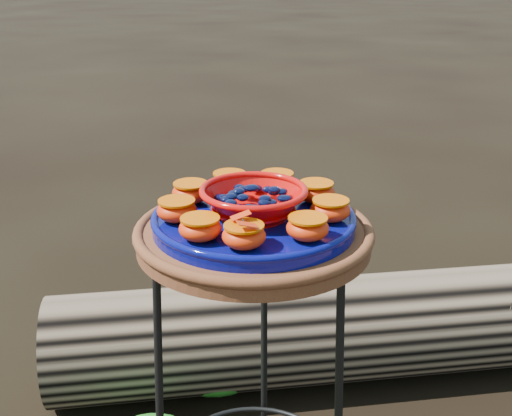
# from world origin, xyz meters

# --- Properties ---
(plant_stand) EXTENTS (0.44, 0.44, 0.70)m
(plant_stand) POSITION_xyz_m (0.00, 0.00, 0.35)
(plant_stand) COLOR black
(plant_stand) RESTS_ON ground
(terracotta_saucer) EXTENTS (0.45, 0.45, 0.04)m
(terracotta_saucer) POSITION_xyz_m (0.00, 0.00, 0.72)
(terracotta_saucer) COLOR #552516
(terracotta_saucer) RESTS_ON plant_stand
(cobalt_plate) EXTENTS (0.39, 0.39, 0.03)m
(cobalt_plate) POSITION_xyz_m (0.00, 0.00, 0.75)
(cobalt_plate) COLOR #040633
(cobalt_plate) RESTS_ON terracotta_saucer
(red_bowl) EXTENTS (0.19, 0.19, 0.05)m
(red_bowl) POSITION_xyz_m (0.00, 0.00, 0.79)
(red_bowl) COLOR #C00A07
(red_bowl) RESTS_ON cobalt_plate
(glass_gems) EXTENTS (0.15, 0.15, 0.03)m
(glass_gems) POSITION_xyz_m (0.00, 0.00, 0.83)
(glass_gems) COLOR black
(glass_gems) RESTS_ON red_bowl
(orange_half_0) EXTENTS (0.08, 0.08, 0.04)m
(orange_half_0) POSITION_xyz_m (0.00, -0.15, 0.78)
(orange_half_0) COLOR #BC2D00
(orange_half_0) RESTS_ON cobalt_plate
(orange_half_1) EXTENTS (0.08, 0.08, 0.04)m
(orange_half_1) POSITION_xyz_m (0.11, -0.10, 0.78)
(orange_half_1) COLOR #BC2D00
(orange_half_1) RESTS_ON cobalt_plate
(orange_half_2) EXTENTS (0.08, 0.08, 0.04)m
(orange_half_2) POSITION_xyz_m (0.15, -0.01, 0.78)
(orange_half_2) COLOR #BC2D00
(orange_half_2) RESTS_ON cobalt_plate
(orange_half_3) EXTENTS (0.08, 0.08, 0.04)m
(orange_half_3) POSITION_xyz_m (0.12, 0.09, 0.78)
(orange_half_3) COLOR #BC2D00
(orange_half_3) RESTS_ON cobalt_plate
(orange_half_4) EXTENTS (0.08, 0.08, 0.04)m
(orange_half_4) POSITION_xyz_m (0.03, 0.14, 0.78)
(orange_half_4) COLOR #BC2D00
(orange_half_4) RESTS_ON cobalt_plate
(orange_half_5) EXTENTS (0.08, 0.08, 0.04)m
(orange_half_5) POSITION_xyz_m (-0.07, 0.13, 0.78)
(orange_half_5) COLOR #BC2D00
(orange_half_5) RESTS_ON cobalt_plate
(orange_half_6) EXTENTS (0.08, 0.08, 0.04)m
(orange_half_6) POSITION_xyz_m (-0.13, 0.06, 0.78)
(orange_half_6) COLOR #BC2D00
(orange_half_6) RESTS_ON cobalt_plate
(orange_half_7) EXTENTS (0.08, 0.08, 0.04)m
(orange_half_7) POSITION_xyz_m (-0.14, -0.04, 0.78)
(orange_half_7) COLOR #BC2D00
(orange_half_7) RESTS_ON cobalt_plate
(orange_half_8) EXTENTS (0.08, 0.08, 0.04)m
(orange_half_8) POSITION_xyz_m (-0.08, -0.12, 0.78)
(orange_half_8) COLOR #BC2D00
(orange_half_8) RESTS_ON cobalt_plate
(butterfly) EXTENTS (0.09, 0.07, 0.01)m
(butterfly) POSITION_xyz_m (0.00, -0.15, 0.81)
(butterfly) COLOR red
(butterfly) RESTS_ON orange_half_0
(driftwood_log) EXTENTS (1.79, 0.89, 0.32)m
(driftwood_log) POSITION_xyz_m (0.19, 0.59, 0.16)
(driftwood_log) COLOR black
(driftwood_log) RESTS_ON ground
(foliage_back) EXTENTS (0.34, 0.34, 0.17)m
(foliage_back) POSITION_xyz_m (-0.18, 0.52, 0.09)
(foliage_back) COLOR #186D1C
(foliage_back) RESTS_ON ground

